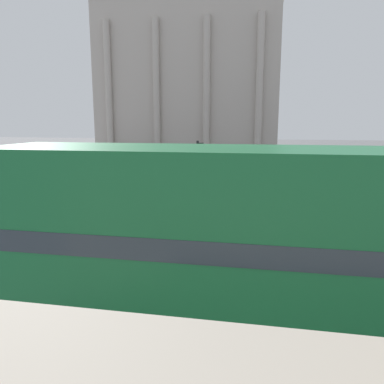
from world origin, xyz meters
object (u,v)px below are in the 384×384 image
object	(u,v)px
car_navy	(192,187)
car_maroon	(125,192)
double_decker_bus	(255,238)
pedestrian_yellow	(321,165)
traffic_light_mid	(199,168)
traffic_light_near	(381,193)
plaza_building_left	(192,80)

from	to	relation	value
car_navy	car_maroon	bearing A→B (deg)	152.79
double_decker_bus	car_navy	world-z (taller)	double_decker_bus
double_decker_bus	pedestrian_yellow	xyz separation A→B (m)	(5.03, 25.62, -1.29)
car_maroon	pedestrian_yellow	distance (m)	18.20
traffic_light_mid	car_navy	xyz separation A→B (m)	(-1.18, 4.45, -1.79)
car_navy	pedestrian_yellow	size ratio (longest dim) A/B	2.31
double_decker_bus	car_maroon	xyz separation A→B (m)	(-7.63, 12.54, -1.65)
car_maroon	traffic_light_mid	bearing A→B (deg)	121.29
car_maroon	car_navy	bearing A→B (deg)	179.80
car_navy	car_maroon	size ratio (longest dim) A/B	1.00
traffic_light_near	pedestrian_yellow	distance (m)	21.30
car_navy	double_decker_bus	bearing A→B (deg)	-137.41
double_decker_bus	traffic_light_near	size ratio (longest dim) A/B	2.87
double_decker_bus	plaza_building_left	world-z (taller)	plaza_building_left
plaza_building_left	car_maroon	size ratio (longest dim) A/B	6.13
plaza_building_left	traffic_light_mid	size ratio (longest dim) A/B	6.74
plaza_building_left	car_maroon	bearing A→B (deg)	-85.30
double_decker_bus	car_navy	bearing A→B (deg)	104.27
car_navy	traffic_light_mid	bearing A→B (deg)	-138.00
plaza_building_left	car_navy	distance (m)	36.25
traffic_light_near	car_navy	xyz separation A→B (m)	(-7.86, 10.61, -1.90)
traffic_light_near	traffic_light_mid	size ratio (longest dim) A/B	1.04
double_decker_bus	pedestrian_yellow	world-z (taller)	double_decker_bus
plaza_building_left	car_navy	bearing A→B (deg)	-79.27
traffic_light_near	double_decker_bus	bearing A→B (deg)	-129.93
double_decker_bus	plaza_building_left	distance (m)	51.08
plaza_building_left	car_navy	xyz separation A→B (m)	(6.48, -34.22, -10.06)
car_maroon	pedestrian_yellow	world-z (taller)	pedestrian_yellow
traffic_light_near	plaza_building_left	bearing A→B (deg)	107.74
traffic_light_near	car_maroon	world-z (taller)	traffic_light_near
traffic_light_mid	pedestrian_yellow	bearing A→B (deg)	61.95
double_decker_bus	plaza_building_left	bearing A→B (deg)	100.99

